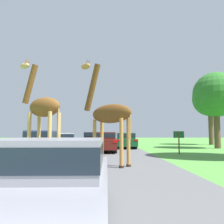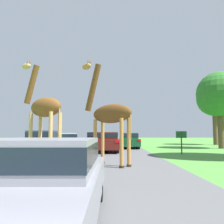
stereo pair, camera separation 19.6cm
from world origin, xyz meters
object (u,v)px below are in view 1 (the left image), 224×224
object	(u,v)px
giraffe_companion	(42,110)
car_verge_right	(126,140)
giraffe_near_road	(108,113)
car_far_ahead	(63,141)
car_lead_maroon	(49,179)
car_rear_follower	(41,143)
tree_right_cluster	(210,100)
sign_post	(179,138)
tree_far_right	(216,95)
car_queue_left	(92,139)
car_queue_right	(105,142)

from	to	relation	value
giraffe_companion	car_verge_right	distance (m)	12.32
giraffe_near_road	car_far_ahead	world-z (taller)	giraffe_near_road
car_lead_maroon	giraffe_companion	bearing A→B (deg)	106.12
car_rear_follower	car_verge_right	bearing A→B (deg)	54.68
tree_right_cluster	sign_post	world-z (taller)	tree_right_cluster
car_rear_follower	tree_far_right	size ratio (longest dim) A/B	0.57
tree_far_right	car_lead_maroon	bearing A→B (deg)	-121.31
car_far_ahead	car_rear_follower	world-z (taller)	car_rear_follower
car_far_ahead	car_queue_left	bearing A→B (deg)	68.18
car_far_ahead	tree_far_right	xyz separation A→B (m)	(14.07, 0.56, 4.21)
giraffe_companion	car_lead_maroon	xyz separation A→B (m)	(2.14, -7.42, -1.78)
giraffe_near_road	car_lead_maroon	xyz separation A→B (m)	(-0.89, -6.68, -1.55)
giraffe_near_road	car_queue_left	bearing A→B (deg)	46.55
car_lead_maroon	car_queue_right	xyz separation A→B (m)	(0.68, 14.12, 0.08)
giraffe_near_road	tree_far_right	xyz separation A→B (m)	(10.15, 11.47, 2.72)
car_queue_right	car_queue_left	xyz separation A→B (m)	(-1.46, 9.11, 0.02)
car_queue_right	car_far_ahead	size ratio (longest dim) A/B	1.03
car_queue_right	car_far_ahead	xyz separation A→B (m)	(-3.72, 3.47, -0.02)
car_far_ahead	tree_right_cluster	size ratio (longest dim) A/B	0.53
giraffe_companion	car_far_ahead	distance (m)	10.35
giraffe_near_road	car_rear_follower	bearing A→B (deg)	85.61
car_lead_maroon	car_far_ahead	size ratio (longest dim) A/B	1.11
car_lead_maroon	car_rear_follower	xyz separation A→B (m)	(-3.06, 10.66, 0.12)
giraffe_companion	car_lead_maroon	bearing A→B (deg)	-135.95
car_queue_left	sign_post	size ratio (longest dim) A/B	2.87
tree_far_right	sign_post	size ratio (longest dim) A/B	4.71
car_queue_right	car_queue_left	world-z (taller)	car_queue_left
car_verge_right	tree_far_right	xyz separation A→B (m)	(8.44, -0.51, 4.21)
giraffe_companion	car_far_ahead	xyz separation A→B (m)	(-0.89, 10.17, -1.72)
car_lead_maroon	sign_post	size ratio (longest dim) A/B	3.01
giraffe_near_road	car_lead_maroon	world-z (taller)	giraffe_near_road
car_queue_right	car_rear_follower	distance (m)	5.10
tree_right_cluster	car_rear_follower	bearing A→B (deg)	-138.82
giraffe_companion	car_rear_follower	distance (m)	3.75
giraffe_companion	tree_far_right	size ratio (longest dim) A/B	0.71
giraffe_near_road	giraffe_companion	xyz separation A→B (m)	(-3.03, 0.74, 0.23)
car_verge_right	car_queue_right	bearing A→B (deg)	-112.92
giraffe_companion	car_lead_maroon	world-z (taller)	giraffe_companion
car_verge_right	tree_right_cluster	xyz separation A→B (m)	(11.00, 6.59, 4.82)
car_verge_right	sign_post	bearing A→B (deg)	-65.56
tree_right_cluster	tree_far_right	bearing A→B (deg)	-109.88
car_lead_maroon	car_verge_right	distance (m)	18.84
giraffe_near_road	car_rear_follower	world-z (taller)	giraffe_near_road
tree_right_cluster	sign_post	distance (m)	16.07
car_queue_left	car_verge_right	bearing A→B (deg)	-53.50
giraffe_companion	tree_far_right	bearing A→B (deg)	-22.93
car_lead_maroon	car_queue_right	bearing A→B (deg)	87.23
car_queue_right	tree_right_cluster	size ratio (longest dim) A/B	0.54
car_queue_left	car_rear_follower	size ratio (longest dim) A/B	1.08
car_verge_right	car_rear_follower	size ratio (longest dim) A/B	1.02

